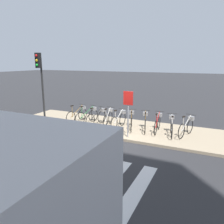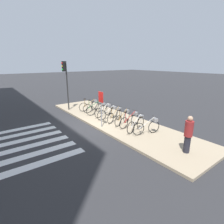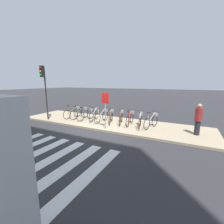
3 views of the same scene
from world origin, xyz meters
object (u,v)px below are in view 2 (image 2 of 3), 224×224
(parked_bicycle_3, at_px, (104,110))
(parked_bicycle_4, at_px, (109,113))
(parked_bicycle_9, at_px, (148,126))
(sign_post, at_px, (101,103))
(parked_bicycle_1, at_px, (95,107))
(parked_bicycle_5, at_px, (116,115))
(parked_bicycle_7, at_px, (131,119))
(pedestrian, at_px, (188,134))
(parked_bicycle_8, at_px, (137,123))
(parked_bicycle_6, at_px, (123,117))
(parked_bicycle_2, at_px, (98,109))
(parked_bicycle_0, at_px, (90,105))
(traffic_light, at_px, (65,76))

(parked_bicycle_3, bearing_deg, parked_bicycle_4, -8.44)
(parked_bicycle_9, height_order, sign_post, sign_post)
(parked_bicycle_1, relative_size, parked_bicycle_5, 1.00)
(parked_bicycle_7, distance_m, pedestrian, 3.72)
(parked_bicycle_8, relative_size, parked_bicycle_9, 1.02)
(parked_bicycle_9, bearing_deg, parked_bicycle_6, -179.25)
(parked_bicycle_5, bearing_deg, parked_bicycle_7, 4.27)
(sign_post, bearing_deg, parked_bicycle_7, 53.96)
(parked_bicycle_8, height_order, sign_post, sign_post)
(parked_bicycle_5, distance_m, pedestrian, 5.02)
(parked_bicycle_2, bearing_deg, parked_bicycle_5, 2.90)
(parked_bicycle_0, bearing_deg, pedestrian, -0.60)
(parked_bicycle_4, distance_m, parked_bicycle_6, 1.34)
(parked_bicycle_0, height_order, parked_bicycle_5, same)
(parked_bicycle_8, height_order, traffic_light, traffic_light)
(parked_bicycle_2, relative_size, pedestrian, 0.99)
(parked_bicycle_1, xyz_separation_m, pedestrian, (7.56, -0.12, 0.40))
(parked_bicycle_2, relative_size, parked_bicycle_3, 0.99)
(parked_bicycle_3, xyz_separation_m, pedestrian, (6.32, -0.14, 0.40))
(parked_bicycle_0, relative_size, parked_bicycle_8, 1.00)
(parked_bicycle_8, height_order, parked_bicycle_9, same)
(parked_bicycle_1, height_order, parked_bicycle_5, same)
(parked_bicycle_5, distance_m, parked_bicycle_9, 2.67)
(parked_bicycle_8, bearing_deg, parked_bicycle_0, 179.29)
(parked_bicycle_4, bearing_deg, parked_bicycle_6, 5.32)
(parked_bicycle_3, bearing_deg, pedestrian, -1.25)
(parked_bicycle_1, distance_m, parked_bicycle_6, 3.26)
(parked_bicycle_0, height_order, parked_bicycle_3, same)
(parked_bicycle_5, relative_size, parked_bicycle_7, 0.95)
(parked_bicycle_7, relative_size, pedestrian, 1.01)
(parked_bicycle_8, xyz_separation_m, traffic_light, (-6.55, -1.26, 2.25))
(parked_bicycle_6, height_order, parked_bicycle_7, same)
(traffic_light, bearing_deg, parked_bicycle_7, 13.81)
(parked_bicycle_7, bearing_deg, sign_post, -126.04)
(parked_bicycle_1, xyz_separation_m, parked_bicycle_2, (0.64, -0.11, 0.00))
(parked_bicycle_0, bearing_deg, parked_bicycle_2, -3.57)
(parked_bicycle_6, relative_size, parked_bicycle_8, 0.98)
(parked_bicycle_0, height_order, parked_bicycle_9, same)
(parked_bicycle_3, bearing_deg, parked_bicycle_5, -1.52)
(parked_bicycle_2, height_order, parked_bicycle_6, same)
(parked_bicycle_6, relative_size, sign_post, 0.75)
(parked_bicycle_1, relative_size, parked_bicycle_7, 0.96)
(parked_bicycle_3, height_order, pedestrian, pedestrian)
(parked_bicycle_5, xyz_separation_m, sign_post, (0.30, -1.29, 0.98))
(parked_bicycle_9, relative_size, sign_post, 0.75)
(parked_bicycle_3, bearing_deg, parked_bicycle_0, -178.45)
(parked_bicycle_0, bearing_deg, parked_bicycle_3, 1.55)
(parked_bicycle_6, bearing_deg, parked_bicycle_3, -179.31)
(parked_bicycle_6, distance_m, parked_bicycle_9, 1.97)
(parked_bicycle_0, bearing_deg, parked_bicycle_1, 2.56)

